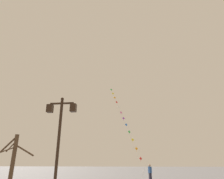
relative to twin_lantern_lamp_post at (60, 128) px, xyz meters
The scene contains 4 objects.
twin_lantern_lamp_post is the anchor object (origin of this frame).
kite_train 21.02m from the twin_lantern_lamp_post, 84.06° to the left, with size 5.73×13.54×15.43m.
kite_flyer 13.72m from the twin_lantern_lamp_post, 68.09° to the left, with size 0.37×0.62×1.71m.
bare_tree 6.52m from the twin_lantern_lamp_post, 138.06° to the left, with size 2.58×1.32×3.75m.
Camera 1 is at (0.78, -2.58, 1.87)m, focal length 31.81 mm.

